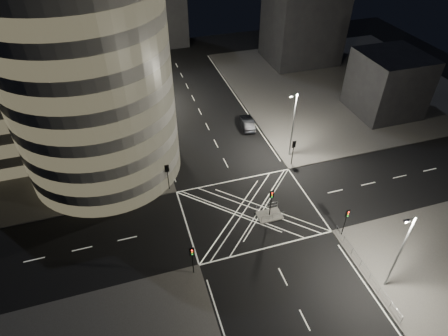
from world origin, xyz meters
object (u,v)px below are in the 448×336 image
object	(u,v)px
traffic_signal_island	(271,199)
street_lamp_left_far	(137,77)
traffic_signal_fl	(167,173)
traffic_signal_fr	(293,148)
street_lamp_right_near	(400,251)
sedan	(247,123)
central_island	(269,215)
street_lamp_left_near	(154,134)
traffic_signal_nr	(346,218)
street_lamp_right_far	(293,123)
traffic_signal_nl	(192,256)

from	to	relation	value
traffic_signal_island	street_lamp_left_far	xyz separation A→B (m)	(-11.44, 31.50, 2.63)
traffic_signal_fl	traffic_signal_fr	distance (m)	17.60
traffic_signal_island	street_lamp_right_near	xyz separation A→B (m)	(7.44, -12.50, 2.63)
sedan	central_island	bearing A→B (deg)	86.76
central_island	street_lamp_left_near	bearing A→B (deg)	130.27
traffic_signal_fl	traffic_signal_nr	world-z (taller)	same
traffic_signal_fr	street_lamp_right_far	distance (m)	3.48
central_island	traffic_signal_fr	xyz separation A→B (m)	(6.80, 8.30, 2.84)
street_lamp_left_near	street_lamp_left_far	xyz separation A→B (m)	(0.00, 18.00, 0.00)
traffic_signal_fl	central_island	bearing A→B (deg)	-37.54
traffic_signal_nl	street_lamp_right_far	size ratio (longest dim) A/B	0.40
traffic_signal_nl	street_lamp_right_near	bearing A→B (deg)	-21.55
traffic_signal_fr	street_lamp_left_near	world-z (taller)	street_lamp_left_near
traffic_signal_fr	street_lamp_right_far	bearing A→B (deg)	73.89
street_lamp_right_near	sedan	bearing A→B (deg)	95.88
traffic_signal_island	street_lamp_right_far	distance (m)	13.13
street_lamp_right_far	traffic_signal_nr	bearing A→B (deg)	-92.30
traffic_signal_island	street_lamp_left_near	bearing A→B (deg)	130.27
traffic_signal_fr	traffic_signal_nr	world-z (taller)	same
traffic_signal_fl	traffic_signal_nl	bearing A→B (deg)	-90.00
traffic_signal_fl	traffic_signal_nr	bearing A→B (deg)	-37.69
traffic_signal_nl	traffic_signal_fr	xyz separation A→B (m)	(17.60, 13.60, 0.00)
traffic_signal_fr	traffic_signal_nr	distance (m)	13.60
traffic_signal_fr	traffic_signal_nr	size ratio (longest dim) A/B	1.00
street_lamp_right_far	traffic_signal_fr	bearing A→B (deg)	-106.11
traffic_signal_fl	street_lamp_right_far	size ratio (longest dim) A/B	0.40
central_island	street_lamp_right_near	size ratio (longest dim) A/B	0.30
central_island	street_lamp_left_far	size ratio (longest dim) A/B	0.30
traffic_signal_nr	street_lamp_right_far	xyz separation A→B (m)	(0.64, 15.80, 2.63)
street_lamp_left_near	street_lamp_left_far	distance (m)	18.00
traffic_signal_fl	street_lamp_right_far	world-z (taller)	street_lamp_right_far
traffic_signal_nr	street_lamp_left_near	world-z (taller)	street_lamp_left_near
traffic_signal_island	traffic_signal_fl	bearing A→B (deg)	142.46
street_lamp_left_near	street_lamp_right_far	bearing A→B (deg)	-9.03
street_lamp_right_far	sedan	xyz separation A→B (m)	(-3.29, 8.91, -4.70)
traffic_signal_nr	street_lamp_left_near	size ratio (longest dim) A/B	0.40
traffic_signal_fl	street_lamp_left_far	world-z (taller)	street_lamp_left_far
central_island	sedan	world-z (taller)	sedan
traffic_signal_island	street_lamp_right_far	bearing A→B (deg)	54.70
traffic_signal_nl	traffic_signal_fr	bearing A→B (deg)	37.69
central_island	traffic_signal_island	size ratio (longest dim) A/B	0.75
street_lamp_left_far	sedan	bearing A→B (deg)	-37.81
traffic_signal_fl	traffic_signal_island	xyz separation A→B (m)	(10.80, -8.30, 0.00)
central_island	street_lamp_left_near	size ratio (longest dim) A/B	0.30
traffic_signal_fr	street_lamp_left_near	bearing A→B (deg)	164.08
central_island	traffic_signal_nr	xyz separation A→B (m)	(6.80, -5.30, 2.84)
traffic_signal_island	sedan	xyz separation A→B (m)	(4.15, 19.41, -2.07)
traffic_signal_nl	street_lamp_right_near	world-z (taller)	street_lamp_right_near
street_lamp_right_far	traffic_signal_fl	bearing A→B (deg)	-173.12
central_island	traffic_signal_nr	bearing A→B (deg)	-37.93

